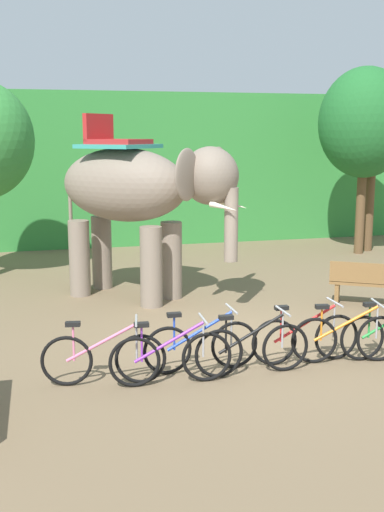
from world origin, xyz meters
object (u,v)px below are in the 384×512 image
tree_center_right (365,123)px  bike_pink (103,358)px  bike_purple (171,357)px  tree_right (373,128)px  elephant (137,193)px  wooden_bench (368,282)px  bike_black (252,348)px  bike_blue (201,346)px  bike_red (305,338)px  bike_orange (347,338)px

tree_center_right → bike_pink: 11.85m
tree_center_right → bike_purple: (-7.33, -8.10, -3.26)m
bike_purple → tree_right: bearing=47.3°
tree_right → elephant: (-7.41, -3.76, -1.32)m
bike_pink → bike_purple: (0.89, -0.21, 0.00)m
tree_center_right → wooden_bench: bearing=-117.2°
tree_center_right → elephant: size_ratio=1.37×
bike_black → bike_blue: bearing=155.6°
tree_right → bike_red: tree_right is taller
wooden_bench → tree_right: bearing=60.5°
tree_right → bike_purple: 11.90m
bike_black → bike_purple: bearing=-176.9°
tree_right → bike_orange: (-5.04, -8.26, -3.14)m
tree_right → bike_red: 10.37m
bike_red → bike_orange: 0.62m
bike_purple → wooden_bench: size_ratio=1.15×
wooden_bench → bike_blue: bearing=-148.1°
bike_black → tree_center_right: bearing=52.7°
tree_right → bike_red: bearing=-124.8°
bike_blue → tree_center_right: bearing=48.7°
bike_purple → bike_blue: size_ratio=1.00×
bike_purple → bike_black: bearing=3.1°
tree_center_right → bike_blue: size_ratio=3.03×
tree_right → wooden_bench: tree_right is taller
tree_center_right → elephant: bearing=-153.8°
elephant → bike_blue: elephant is taller
wooden_bench → bike_red: bearing=-134.1°
bike_red → wooden_bench: 3.66m
bike_orange → wooden_bench: 3.39m
tree_center_right → bike_blue: bearing=-131.3°
bike_purple → wooden_bench: bearing=32.2°
tree_center_right → bike_orange: bearing=-120.1°
elephant → bike_red: (1.77, -4.35, -1.82)m
bike_pink → bike_red: same height
elephant → bike_red: size_ratio=2.21×
tree_center_right → bike_black: (-6.13, -8.03, -3.26)m
bike_blue → bike_red: size_ratio=1.00×
bike_blue → wooden_bench: bike_blue is taller
tree_right → bike_pink: tree_right is taller
bike_blue → bike_pink: bearing=-173.7°
elephant → bike_blue: size_ratio=2.21×
bike_pink → bike_red: bearing=2.1°
bike_orange → bike_black: bearing=-176.0°
bike_blue → bike_black: 0.74m
bike_purple → bike_red: bearing=8.6°
elephant → bike_purple: bearing=-94.5°
tree_center_right → bike_purple: 11.40m
wooden_bench → bike_pink: bearing=-153.8°
bike_pink → wooden_bench: bearing=26.2°
elephant → wooden_bench: elephant is taller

